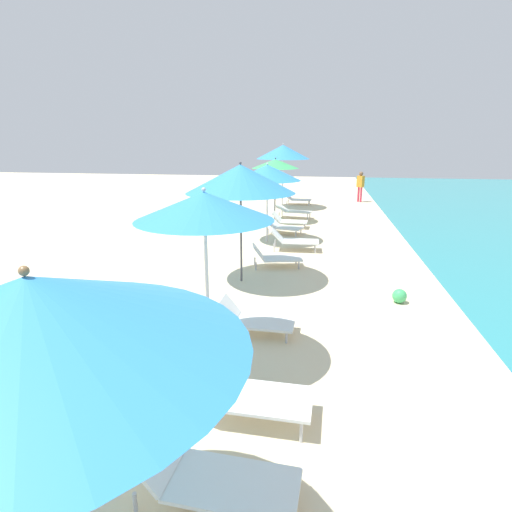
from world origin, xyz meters
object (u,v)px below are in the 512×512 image
at_px(lounger_fifth_shoreside, 284,226).
at_px(lounger_sixth_inland, 289,220).
at_px(umbrella_third, 204,206).
at_px(lounger_third_inland, 245,393).
at_px(umbrella_fourth, 240,179).
at_px(beach_ball, 399,296).
at_px(lounger_sixth_shoreside, 293,211).
at_px(umbrella_second, 31,317).
at_px(umbrella_fifth, 267,173).
at_px(lounger_third_shoreside, 254,319).
at_px(lounger_farthest_shoreside, 297,199).
at_px(umbrella_sixth, 275,164).
at_px(person_walking_near, 360,184).
at_px(lounger_second_shoreside, 210,475).
at_px(lounger_fifth_inland, 293,240).
at_px(lounger_fourth_shoreside, 275,257).
at_px(umbrella_farthest, 283,152).

relative_size(lounger_fifth_shoreside, lounger_sixth_inland, 1.04).
bearing_deg(umbrella_third, lounger_fifth_shoreside, 88.61).
distance_m(lounger_third_inland, umbrella_fourth, 5.36).
height_order(lounger_sixth_inland, beach_ball, lounger_sixth_inland).
bearing_deg(lounger_sixth_shoreside, umbrella_second, -81.49).
relative_size(umbrella_fifth, lounger_sixth_shoreside, 1.59).
distance_m(lounger_third_shoreside, umbrella_fourth, 3.47).
relative_size(umbrella_fourth, lounger_farthest_shoreside, 1.95).
distance_m(lounger_third_shoreside, umbrella_sixth, 10.21).
relative_size(lounger_third_shoreside, person_walking_near, 0.81).
xyz_separation_m(lounger_second_shoreside, lounger_farthest_shoreside, (-0.42, 18.25, 0.00)).
xyz_separation_m(lounger_fifth_inland, umbrella_sixth, (-1.10, 4.34, 2.01)).
bearing_deg(beach_ball, umbrella_sixth, 113.79).
xyz_separation_m(umbrella_third, lounger_farthest_shoreside, (0.25, 15.92, -2.09)).
height_order(umbrella_second, beach_ball, umbrella_second).
relative_size(lounger_third_shoreside, beach_ball, 4.48).
relative_size(umbrella_fifth, lounger_fifth_inland, 1.74).
relative_size(umbrella_fourth, umbrella_fifth, 1.09).
relative_size(umbrella_sixth, beach_ball, 8.78).
relative_size(umbrella_sixth, lounger_sixth_inland, 1.90).
height_order(lounger_fourth_shoreside, person_walking_near, person_walking_near).
relative_size(lounger_fifth_shoreside, beach_ball, 4.77).
height_order(umbrella_third, umbrella_farthest, umbrella_farthest).
relative_size(umbrella_fourth, lounger_sixth_shoreside, 1.73).
bearing_deg(umbrella_sixth, lounger_fifth_shoreside, -74.81).
relative_size(lounger_second_shoreside, umbrella_sixth, 0.60).
height_order(umbrella_fifth, lounger_farthest_shoreside, umbrella_fifth).
bearing_deg(lounger_third_shoreside, umbrella_farthest, 95.37).
xyz_separation_m(lounger_fifth_inland, lounger_farthest_shoreside, (-0.49, 9.21, -0.04)).
relative_size(umbrella_third, beach_ball, 8.94).
distance_m(lounger_sixth_inland, beach_ball, 7.68).
height_order(lounger_sixth_shoreside, beach_ball, lounger_sixth_shoreside).
distance_m(lounger_third_shoreside, beach_ball, 3.29).
distance_m(umbrella_fifth, person_walking_near, 10.46).
relative_size(lounger_second_shoreside, umbrella_farthest, 0.50).
bearing_deg(umbrella_sixth, person_walking_near, 58.53).
bearing_deg(umbrella_third, umbrella_farthest, 91.67).
height_order(umbrella_fifth, lounger_fifth_shoreside, umbrella_fifth).
relative_size(lounger_third_shoreside, umbrella_sixth, 0.51).
relative_size(umbrella_second, lounger_farthest_shoreside, 1.80).
distance_m(umbrella_second, lounger_third_shoreside, 4.85).
height_order(umbrella_third, umbrella_sixth, umbrella_third).
relative_size(umbrella_fifth, lounger_sixth_inland, 1.88).
bearing_deg(lounger_second_shoreside, lounger_fifth_shoreside, 95.51).
bearing_deg(umbrella_third, lounger_farthest_shoreside, 89.11).
xyz_separation_m(lounger_third_shoreside, lounger_fifth_inland, (0.25, 5.62, 0.06)).
height_order(person_walking_near, beach_ball, person_walking_near).
distance_m(umbrella_fourth, beach_ball, 4.23).
bearing_deg(lounger_sixth_shoreside, umbrella_fourth, -84.09).
bearing_deg(lounger_sixth_inland, lounger_second_shoreside, -86.93).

